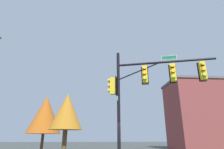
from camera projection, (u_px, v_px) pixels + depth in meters
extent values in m
cylinder|color=black|center=(119.00, 105.00, 11.38)|extent=(0.20, 0.20, 7.12)
cylinder|color=black|center=(165.00, 62.00, 11.68)|extent=(5.86, 1.73, 0.14)
cylinder|color=black|center=(139.00, 71.00, 11.82)|extent=(2.67, 0.80, 1.08)
cube|color=yellow|center=(145.00, 74.00, 11.68)|extent=(0.40, 0.43, 1.10)
cube|color=black|center=(145.00, 75.00, 11.86)|extent=(0.44, 0.15, 1.22)
sphere|color=maroon|center=(145.00, 68.00, 11.60)|extent=(0.22, 0.22, 0.22)
cylinder|color=yellow|center=(144.00, 67.00, 11.56)|extent=(0.26, 0.19, 0.23)
sphere|color=#855607|center=(145.00, 73.00, 11.49)|extent=(0.22, 0.22, 0.22)
cylinder|color=yellow|center=(145.00, 72.00, 11.45)|extent=(0.26, 0.19, 0.23)
sphere|color=#20FF59|center=(145.00, 79.00, 11.38)|extent=(0.22, 0.22, 0.22)
cylinder|color=yellow|center=(145.00, 78.00, 11.34)|extent=(0.26, 0.19, 0.23)
cube|color=yellow|center=(173.00, 73.00, 11.36)|extent=(0.41, 0.44, 1.10)
cube|color=black|center=(173.00, 74.00, 11.54)|extent=(0.43, 0.17, 1.22)
sphere|color=maroon|center=(173.00, 66.00, 11.28)|extent=(0.22, 0.22, 0.22)
cylinder|color=yellow|center=(173.00, 65.00, 11.24)|extent=(0.26, 0.20, 0.23)
sphere|color=#855607|center=(173.00, 72.00, 11.17)|extent=(0.22, 0.22, 0.22)
cylinder|color=yellow|center=(173.00, 71.00, 11.13)|extent=(0.26, 0.20, 0.23)
sphere|color=#20FF59|center=(174.00, 77.00, 11.06)|extent=(0.22, 0.22, 0.22)
cylinder|color=yellow|center=(174.00, 76.00, 11.02)|extent=(0.26, 0.20, 0.23)
cube|color=yellow|center=(203.00, 71.00, 11.04)|extent=(0.40, 0.43, 1.10)
cube|color=black|center=(202.00, 72.00, 11.22)|extent=(0.44, 0.14, 1.22)
sphere|color=maroon|center=(203.00, 64.00, 10.96)|extent=(0.22, 0.22, 0.22)
cylinder|color=yellow|center=(203.00, 63.00, 10.92)|extent=(0.26, 0.19, 0.23)
sphere|color=#855607|center=(204.00, 70.00, 10.85)|extent=(0.22, 0.22, 0.22)
cylinder|color=yellow|center=(204.00, 69.00, 10.81)|extent=(0.26, 0.19, 0.23)
sphere|color=#20FF59|center=(205.00, 75.00, 10.74)|extent=(0.22, 0.22, 0.22)
cylinder|color=yellow|center=(205.00, 74.00, 10.70)|extent=(0.26, 0.19, 0.23)
cube|color=yellow|center=(113.00, 86.00, 11.85)|extent=(0.43, 0.40, 1.10)
cube|color=black|center=(116.00, 86.00, 11.81)|extent=(0.16, 0.43, 1.22)
sphere|color=maroon|center=(110.00, 81.00, 12.00)|extent=(0.22, 0.22, 0.22)
cylinder|color=yellow|center=(109.00, 80.00, 12.02)|extent=(0.20, 0.26, 0.23)
sphere|color=#855607|center=(110.00, 86.00, 11.89)|extent=(0.22, 0.22, 0.22)
cylinder|color=yellow|center=(109.00, 85.00, 11.91)|extent=(0.20, 0.26, 0.23)
sphere|color=#20FF59|center=(110.00, 91.00, 11.78)|extent=(0.22, 0.22, 0.22)
cylinder|color=yellow|center=(109.00, 91.00, 11.80)|extent=(0.20, 0.26, 0.23)
cube|color=white|center=(169.00, 57.00, 11.72)|extent=(0.91, 0.27, 0.26)
cube|color=#0F6638|center=(169.00, 57.00, 11.72)|extent=(0.88, 0.27, 0.22)
cube|color=white|center=(119.00, 100.00, 11.49)|extent=(0.27, 0.91, 0.26)
cube|color=#197D26|center=(119.00, 100.00, 11.49)|extent=(0.27, 0.88, 0.22)
cylinder|color=brown|center=(42.00, 143.00, 20.72)|extent=(0.32, 0.32, 2.05)
cone|color=#AD5819|center=(45.00, 114.00, 21.75)|extent=(3.92, 3.92, 4.36)
cylinder|color=#4F4025|center=(64.00, 143.00, 16.57)|extent=(0.42, 0.42, 2.33)
cone|color=#B07120|center=(67.00, 111.00, 17.50)|extent=(3.07, 3.07, 3.42)
cube|color=brown|center=(202.00, 115.00, 25.90)|extent=(8.70, 6.08, 9.15)
cube|color=#575755|center=(197.00, 83.00, 27.44)|extent=(9.00, 6.38, 0.30)
cube|color=#A5B7C6|center=(176.00, 99.00, 29.62)|extent=(0.90, 0.04, 1.20)
cube|color=#A5B7C6|center=(197.00, 131.00, 28.20)|extent=(0.90, 0.04, 1.20)
cube|color=#A5B7C6|center=(181.00, 122.00, 28.48)|extent=(0.90, 0.04, 1.20)
cube|color=#A5B7C6|center=(187.00, 131.00, 28.07)|extent=(0.90, 0.04, 1.20)
cube|color=#A5B7C6|center=(179.00, 97.00, 29.74)|extent=(0.90, 0.04, 1.20)
cube|color=#A5B7C6|center=(203.00, 100.00, 29.88)|extent=(0.90, 0.04, 1.20)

